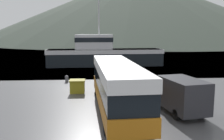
{
  "coord_description": "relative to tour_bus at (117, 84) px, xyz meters",
  "views": [
    {
      "loc": [
        -2.76,
        -7.11,
        5.48
      ],
      "look_at": [
        -1.22,
        15.83,
        2.0
      ],
      "focal_mm": 40.0,
      "sensor_mm": 36.0,
      "label": 1
    }
  ],
  "objects": [
    {
      "name": "tour_bus",
      "position": [
        0.0,
        0.0,
        0.0
      ],
      "size": [
        3.23,
        12.38,
        3.35
      ],
      "rotation": [
        0.0,
        0.0,
        0.05
      ],
      "color": "#B26614",
      "rests_on": "ground"
    },
    {
      "name": "water_surface",
      "position": [
        1.29,
        131.66,
        -1.88
      ],
      "size": [
        240.0,
        240.0,
        0.0
      ],
      "primitive_type": "plane",
      "color": "slate",
      "rests_on": "ground"
    },
    {
      "name": "hill_backdrop",
      "position": [
        25.65,
        151.37,
        19.5
      ],
      "size": [
        198.43,
        198.43,
        42.78
      ],
      "primitive_type": "cone",
      "color": "#3D473D",
      "rests_on": "ground"
    },
    {
      "name": "delivery_van",
      "position": [
        4.22,
        -0.79,
        -0.6
      ],
      "size": [
        3.02,
        5.67,
        2.43
      ],
      "rotation": [
        0.0,
        0.0,
        0.19
      ],
      "color": "#2D2D33",
      "rests_on": "ground"
    },
    {
      "name": "fishing_boat",
      "position": [
        -0.18,
        24.07,
        0.11
      ],
      "size": [
        19.17,
        5.24,
        11.9
      ],
      "rotation": [
        0.0,
        0.0,
        4.77
      ],
      "color": "black",
      "rests_on": "water_surface"
    },
    {
      "name": "storage_bin",
      "position": [
        -3.14,
        5.42,
        -1.28
      ],
      "size": [
        1.42,
        1.29,
        1.18
      ],
      "color": "olive",
      "rests_on": "ground"
    },
    {
      "name": "mooring_bollard",
      "position": [
        -4.68,
        10.48,
        -1.48
      ],
      "size": [
        0.41,
        0.41,
        0.75
      ],
      "color": "#4C4C51",
      "rests_on": "ground"
    }
  ]
}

